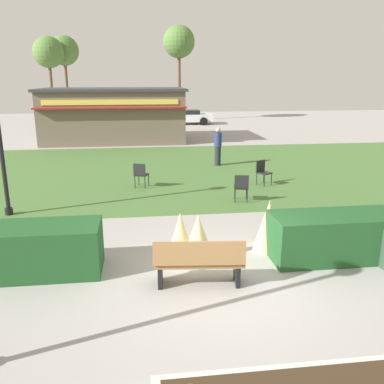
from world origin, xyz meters
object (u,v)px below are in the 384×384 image
Objects in this scene: parked_car_center_slot at (187,116)px; tree_center_bg at (64,51)px; tree_right_bg at (48,53)px; park_bench at (199,262)px; parked_car_west_slot at (125,117)px; cafe_chair_center at (141,173)px; cafe_chair_west at (263,170)px; cafe_chair_east at (241,186)px; person_strolling at (218,146)px; tree_left_bg at (179,43)px; food_kiosk at (114,115)px.

tree_center_bg is (-10.86, 7.73, 5.56)m from parked_car_center_slot.
tree_right_bg is 0.97× the size of tree_center_bg.
parked_car_west_slot is at bearing 94.45° from park_bench.
cafe_chair_west is at bearing -1.62° from cafe_chair_center.
cafe_chair_west is 2.42m from cafe_chair_east.
parked_car_west_slot is (-4.56, 16.84, -0.22)m from person_strolling.
tree_left_bg reaches higher than tree_center_bg.
tree_center_bg is (-10.31, 24.58, 5.34)m from person_strolling.
cafe_chair_center is 0.20× the size of parked_car_west_slot.
food_kiosk is 1.17× the size of tree_right_bg.
food_kiosk is at bearing 108.73° from cafe_chair_east.
park_bench is at bearing -82.35° from food_kiosk.
tree_center_bg reaches higher than park_bench.
cafe_chair_east is 5.63m from person_strolling.
cafe_chair_west is 30.85m from tree_center_bg.
person_strolling is at bearing 86.82° from cafe_chair_east.
tree_center_bg is at bearing -145.05° from person_strolling.
parked_car_west_slot is 0.53× the size of tree_left_bg.
cafe_chair_west is at bearing 57.43° from cafe_chair_east.
tree_right_bg reaches higher than cafe_chair_west.
cafe_chair_east is 0.12× the size of tree_center_bg.
cafe_chair_east is at bearing -68.61° from tree_right_bg.
cafe_chair_west and cafe_chair_center have the same top height.
cafe_chair_center is 0.11× the size of tree_left_bg.
tree_right_bg is at bearing 113.79° from food_kiosk.
person_strolling reaches higher than parked_car_west_slot.
cafe_chair_east is 22.47m from parked_car_center_slot.
cafe_chair_center is at bearing -76.24° from tree_center_bg.
parked_car_center_slot is at bearing -25.99° from tree_right_bg.
cafe_chair_west is 0.20× the size of parked_car_west_slot.
cafe_chair_west is at bearing -88.76° from parked_car_center_slot.
cafe_chair_center is 20.67m from parked_car_center_slot.
park_bench is at bearing -85.55° from parked_car_west_slot.
tree_left_bg is 11.50m from tree_center_bg.
park_bench is 1.96× the size of cafe_chair_center.
food_kiosk is 9.72× the size of cafe_chair_center.
cafe_chair_west is 21.15m from parked_car_west_slot.
tree_center_bg is (-5.36, 16.51, 4.60)m from food_kiosk.
person_strolling is at bearing 105.55° from cafe_chair_west.
person_strolling is (0.31, 5.61, 0.33)m from cafe_chair_east.
cafe_chair_west is 3.72m from person_strolling.
person_strolling is at bearing -58.48° from food_kiosk.
tree_right_bg is (-8.97, 33.47, 5.48)m from park_bench.
person_strolling is at bearing -91.88° from parked_car_center_slot.
cafe_chair_center is 24.61m from tree_left_bg.
tree_left_bg reaches higher than cafe_chair_west.
person_strolling is (3.45, 3.44, 0.33)m from cafe_chair_center.
cafe_chair_center is 0.12× the size of tree_right_bg.
parked_car_center_slot is at bearing 83.88° from park_bench.
tree_right_bg is at bearing 167.52° from tree_left_bg.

